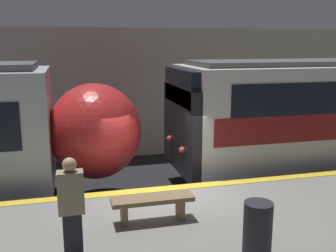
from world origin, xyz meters
The scene contains 5 objects.
ground_plane centered at (0.00, 0.00, 0.00)m, with size 120.00×120.00×0.00m, color black.
station_rear_barrier centered at (0.00, 6.19, 2.39)m, with size 50.00×0.15×4.77m.
person_walking centered at (-2.02, -2.58, 1.87)m, with size 0.38×0.24×1.57m.
platform_bench centered at (-0.59, -1.63, 1.38)m, with size 1.50×0.40×0.45m.
trash_bin centered at (0.70, -3.20, 1.47)m, with size 0.44×0.44×0.85m.
Camera 1 is at (-1.99, -8.18, 4.23)m, focal length 42.00 mm.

